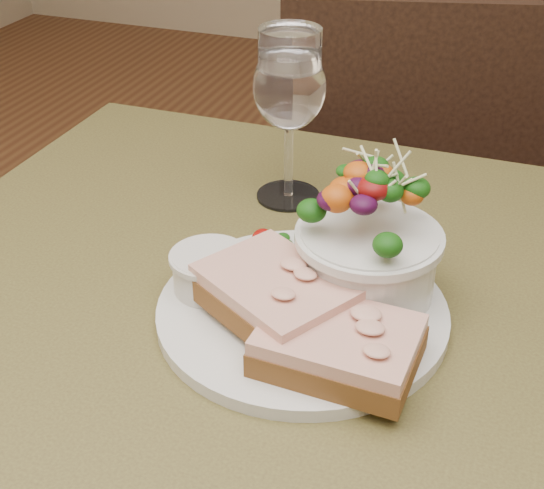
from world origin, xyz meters
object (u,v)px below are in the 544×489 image
(dinner_plate, at_px, (302,312))
(sandwich_back, at_px, (276,294))
(sandwich_front, at_px, (338,345))
(chair_far, at_px, (396,297))
(wine_glass, at_px, (289,92))
(ramekin, at_px, (210,270))
(cafe_table, at_px, (279,415))
(salad_bowl, at_px, (369,234))

(dinner_plate, relative_size, sandwich_back, 1.64)
(sandwich_front, bearing_deg, chair_far, 98.30)
(sandwich_back, relative_size, wine_glass, 0.88)
(dinner_plate, height_order, ramekin, ramekin)
(dinner_plate, height_order, sandwich_back, sandwich_back)
(cafe_table, distance_m, dinner_plate, 0.11)
(sandwich_front, bearing_deg, ramekin, 160.04)
(sandwich_front, relative_size, ramekin, 1.93)
(sandwich_back, bearing_deg, sandwich_front, 1.16)
(ramekin, bearing_deg, cafe_table, -15.64)
(chair_far, relative_size, salad_bowl, 7.09)
(cafe_table, height_order, dinner_plate, dinner_plate)
(chair_far, distance_m, ramekin, 0.84)
(sandwich_front, xyz_separation_m, ramekin, (-0.13, 0.06, 0.00))
(cafe_table, relative_size, ramekin, 12.32)
(chair_far, distance_m, sandwich_back, 0.86)
(chair_far, relative_size, wine_glass, 5.14)
(ramekin, height_order, salad_bowl, salad_bowl)
(cafe_table, distance_m, chair_far, 0.79)
(sandwich_back, relative_size, salad_bowl, 1.21)
(sandwich_front, relative_size, salad_bowl, 0.99)
(cafe_table, bearing_deg, salad_bowl, 47.97)
(cafe_table, bearing_deg, sandwich_front, -30.37)
(dinner_plate, xyz_separation_m, sandwich_back, (-0.02, -0.02, 0.03))
(chair_far, height_order, ramekin, chair_far)
(cafe_table, height_order, ramekin, ramekin)
(cafe_table, distance_m, ramekin, 0.15)
(sandwich_back, xyz_separation_m, ramekin, (-0.07, 0.02, -0.00))
(cafe_table, xyz_separation_m, sandwich_front, (0.06, -0.04, 0.13))
(salad_bowl, relative_size, wine_glass, 0.73)
(chair_far, bearing_deg, wine_glass, 68.65)
(cafe_table, xyz_separation_m, ramekin, (-0.07, 0.02, 0.13))
(salad_bowl, bearing_deg, dinner_plate, -137.55)
(cafe_table, xyz_separation_m, salad_bowl, (0.06, 0.06, 0.17))
(sandwich_front, relative_size, sandwich_back, 0.81)
(chair_far, distance_m, dinner_plate, 0.82)
(ramekin, bearing_deg, sandwich_front, -22.77)
(ramekin, relative_size, salad_bowl, 0.51)
(sandwich_front, height_order, ramekin, ramekin)
(wine_glass, bearing_deg, cafe_table, -72.76)
(chair_far, bearing_deg, sandwich_front, 81.15)
(dinner_plate, relative_size, sandwich_front, 2.02)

